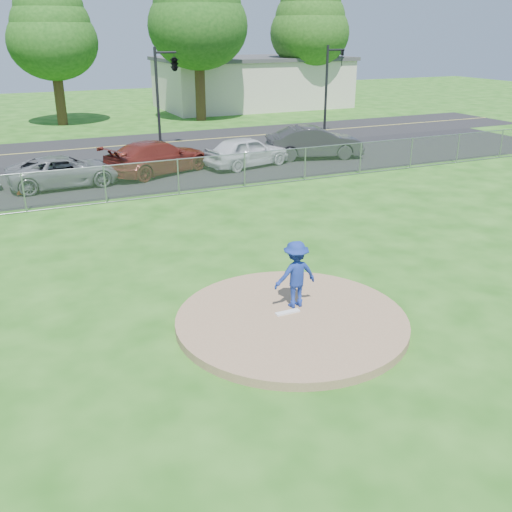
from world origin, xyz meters
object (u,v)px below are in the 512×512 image
(commercial_building, at_px, (252,82))
(parked_car_pearl, at_px, (247,151))
(traffic_signal_center, at_px, (173,65))
(tree_center, at_px, (51,30))
(parked_car_darkred, at_px, (158,157))
(tree_far_right, at_px, (310,23))
(pitcher, at_px, (296,274))
(traffic_cone, at_px, (20,187))
(parked_car_charcoal, at_px, (314,142))
(parked_car_gray, at_px, (65,171))
(tree_right, at_px, (198,12))
(traffic_signal_right, at_px, (330,82))

(commercial_building, distance_m, parked_car_pearl, 24.55)
(commercial_building, xyz_separation_m, traffic_signal_center, (-12.03, -16.00, 2.45))
(tree_center, distance_m, parked_car_darkred, 18.90)
(tree_far_right, distance_m, parked_car_darkred, 27.34)
(traffic_signal_center, xyz_separation_m, pitcher, (-3.63, -21.52, -3.59))
(tree_center, relative_size, tree_far_right, 0.92)
(traffic_signal_center, xyz_separation_m, traffic_cone, (-8.98, -7.14, -4.29))
(parked_car_darkred, distance_m, parked_car_charcoal, 8.61)
(commercial_building, height_order, parked_car_pearl, commercial_building)
(pitcher, height_order, parked_car_darkred, pitcher)
(commercial_building, xyz_separation_m, traffic_cone, (-21.02, -23.14, -1.84))
(parked_car_pearl, bearing_deg, parked_car_gray, 78.49)
(tree_right, height_order, parked_car_charcoal, tree_right)
(parked_car_charcoal, bearing_deg, parked_car_pearl, 110.11)
(tree_right, distance_m, traffic_signal_right, 12.08)
(traffic_signal_right, relative_size, parked_car_gray, 1.16)
(parked_car_darkred, relative_size, parked_car_charcoal, 1.06)
(traffic_cone, bearing_deg, tree_center, 78.15)
(tree_right, distance_m, parked_car_charcoal, 17.27)
(parked_car_gray, xyz_separation_m, parked_car_pearl, (8.86, 0.31, 0.09))
(traffic_signal_center, relative_size, parked_car_gray, 1.16)
(parked_car_darkred, xyz_separation_m, parked_car_charcoal, (8.61, 0.04, 0.06))
(traffic_signal_right, xyz_separation_m, parked_car_gray, (-17.35, -6.57, -2.68))
(commercial_building, bearing_deg, tree_center, -166.76)
(commercial_building, xyz_separation_m, parked_car_gray, (-19.11, -22.57, -1.48))
(parked_car_darkred, bearing_deg, parked_car_charcoal, -112.27)
(pitcher, distance_m, parked_car_darkred, 15.66)
(commercial_building, height_order, traffic_signal_right, traffic_signal_right)
(commercial_building, bearing_deg, traffic_cone, -132.25)
(traffic_cone, bearing_deg, parked_car_charcoal, 4.95)
(traffic_cone, bearing_deg, tree_far_right, 38.83)
(traffic_signal_right, bearing_deg, parked_car_gray, -159.26)
(traffic_cone, bearing_deg, commercial_building, 47.75)
(tree_right, height_order, tree_far_right, tree_right)
(commercial_building, bearing_deg, parked_car_pearl, -114.73)
(traffic_signal_right, bearing_deg, tree_right, 117.64)
(commercial_building, distance_m, parked_car_gray, 29.61)
(tree_center, relative_size, traffic_cone, 15.91)
(traffic_signal_center, relative_size, traffic_cone, 9.05)
(pitcher, xyz_separation_m, parked_car_darkred, (0.92, 15.63, -0.23))
(commercial_building, xyz_separation_m, tree_center, (-17.00, -4.00, 4.31))
(traffic_signal_center, distance_m, parked_car_gray, 10.43)
(parked_car_darkred, bearing_deg, pitcher, 154.09)
(tree_right, xyz_separation_m, parked_car_charcoal, (0.87, -15.85, -6.80))
(traffic_signal_center, relative_size, pitcher, 3.40)
(traffic_signal_center, height_order, parked_car_charcoal, traffic_signal_center)
(tree_far_right, bearing_deg, parked_car_pearl, -126.50)
(commercial_building, distance_m, traffic_signal_right, 16.14)
(tree_far_right, bearing_deg, tree_center, -177.27)
(traffic_signal_right, distance_m, parked_car_gray, 18.74)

